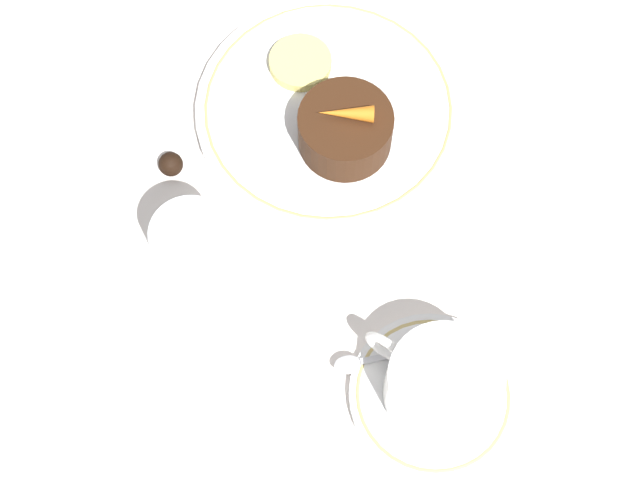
# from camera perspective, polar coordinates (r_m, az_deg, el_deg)

# --- Properties ---
(ground_plane) EXTENTS (3.00, 3.00, 0.00)m
(ground_plane) POSITION_cam_1_polar(r_m,az_deg,el_deg) (0.82, -2.20, 5.88)
(ground_plane) COLOR white
(dinner_plate) EXTENTS (0.24, 0.24, 0.01)m
(dinner_plate) POSITION_cam_1_polar(r_m,az_deg,el_deg) (0.83, 0.52, 8.34)
(dinner_plate) COLOR white
(dinner_plate) RESTS_ON ground_plane
(saucer) EXTENTS (0.14, 0.14, 0.01)m
(saucer) POSITION_cam_1_polar(r_m,az_deg,el_deg) (0.74, 7.20, -9.81)
(saucer) COLOR white
(saucer) RESTS_ON ground_plane
(coffee_cup) EXTENTS (0.12, 0.09, 0.06)m
(coffee_cup) POSITION_cam_1_polar(r_m,az_deg,el_deg) (0.71, 7.80, -9.16)
(coffee_cup) COLOR white
(coffee_cup) RESTS_ON saucer
(spoon) EXTENTS (0.09, 0.09, 0.00)m
(spoon) POSITION_cam_1_polar(r_m,az_deg,el_deg) (0.74, 4.38, -7.42)
(spoon) COLOR silver
(spoon) RESTS_ON saucer
(wine_glass) EXTENTS (0.06, 0.06, 0.11)m
(wine_glass) POSITION_cam_1_polar(r_m,az_deg,el_deg) (0.71, -8.01, -0.68)
(wine_glass) COLOR silver
(wine_glass) RESTS_ON ground_plane
(fork) EXTENTS (0.05, 0.18, 0.01)m
(fork) POSITION_cam_1_polar(r_m,az_deg,el_deg) (0.90, -10.85, 12.85)
(fork) COLOR silver
(fork) RESTS_ON ground_plane
(dessert_cake) EXTENTS (0.08, 0.08, 0.04)m
(dessert_cake) POSITION_cam_1_polar(r_m,az_deg,el_deg) (0.79, 1.63, 7.06)
(dessert_cake) COLOR #381E0F
(dessert_cake) RESTS_ON dinner_plate
(carrot_garnish) EXTENTS (0.05, 0.04, 0.02)m
(carrot_garnish) POSITION_cam_1_polar(r_m,az_deg,el_deg) (0.76, 1.68, 8.11)
(carrot_garnish) COLOR orange
(carrot_garnish) RESTS_ON dessert_cake
(pineapple_slice) EXTENTS (0.06, 0.06, 0.01)m
(pineapple_slice) POSITION_cam_1_polar(r_m,az_deg,el_deg) (0.84, -1.26, 11.29)
(pineapple_slice) COLOR #EFE075
(pineapple_slice) RESTS_ON dinner_plate
(chocolate_truffle) EXTENTS (0.02, 0.02, 0.02)m
(chocolate_truffle) POSITION_cam_1_polar(r_m,az_deg,el_deg) (0.81, -9.53, 4.81)
(chocolate_truffle) COLOR black
(chocolate_truffle) RESTS_ON ground_plane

